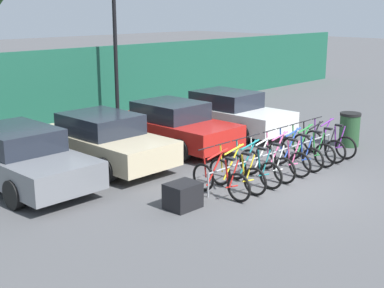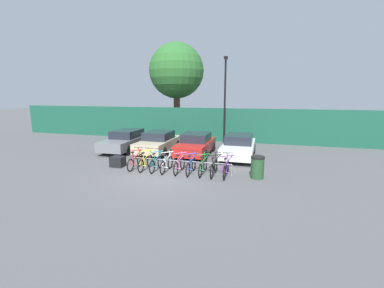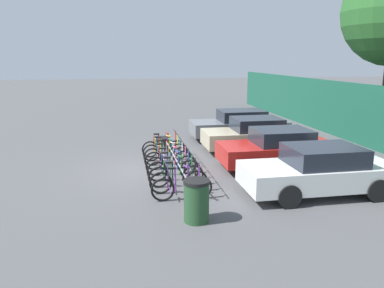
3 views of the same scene
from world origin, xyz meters
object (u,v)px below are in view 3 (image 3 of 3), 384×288
at_px(bicycle_black, 179,180).
at_px(cargo_crate, 163,144).
at_px(bicycle_blue, 174,169).
at_px(car_red, 279,149).
at_px(bicycle_purple, 182,187).
at_px(bicycle_green, 176,175).
at_px(car_grey, 239,125).
at_px(car_beige, 254,135).
at_px(bicycle_red, 164,148).
at_px(trash_bin, 196,201).
at_px(bicycle_teal, 167,155).
at_px(bicycle_pink, 171,164).
at_px(car_white, 320,170).
at_px(bike_rack, 175,160).
at_px(bicycle_yellow, 165,151).
at_px(bicycle_white, 169,159).

xyz_separation_m(bicycle_black, cargo_crate, (-5.23, 0.10, -0.10)).
bearing_deg(bicycle_blue, car_red, 99.02).
relative_size(bicycle_black, bicycle_purple, 1.00).
relative_size(car_red, cargo_crate, 5.94).
relative_size(bicycle_blue, bicycle_green, 1.00).
relative_size(bicycle_green, car_grey, 0.37).
distance_m(bicycle_black, car_beige, 5.92).
height_order(bicycle_red, trash_bin, bicycle_red).
bearing_deg(car_beige, bicycle_blue, -49.25).
xyz_separation_m(bicycle_teal, bicycle_pink, (1.22, 0.00, 0.00)).
bearing_deg(car_beige, car_white, 0.87).
xyz_separation_m(bike_rack, bicycle_green, (1.23, -0.15, -0.12)).
bearing_deg(car_beige, bicycle_green, -44.59).
height_order(bicycle_yellow, bicycle_black, same).
distance_m(car_grey, car_beige, 2.41).
distance_m(car_beige, car_white, 5.25).
relative_size(bicycle_green, trash_bin, 1.66).
bearing_deg(trash_bin, bicycle_blue, -177.60).
bearing_deg(bicycle_white, bicycle_yellow, 178.22).
distance_m(bicycle_teal, car_red, 4.01).
xyz_separation_m(car_beige, car_white, (5.25, 0.08, 0.00)).
distance_m(bike_rack, bicycle_red, 2.36).
height_order(bike_rack, bicycle_purple, bicycle_purple).
bearing_deg(bicycle_black, car_red, 116.12).
xyz_separation_m(bicycle_green, car_white, (1.32, 3.95, 0.31)).
xyz_separation_m(bicycle_red, car_beige, (-0.34, 3.87, 0.31)).
bearing_deg(bicycle_yellow, bicycle_green, -2.96).
height_order(bicycle_red, bicycle_pink, same).
distance_m(bicycle_teal, bicycle_green, 2.41).
bearing_deg(bicycle_white, bike_rack, 11.51).
distance_m(bicycle_teal, bicycle_black, 2.95).
bearing_deg(bicycle_teal, bicycle_blue, 1.32).
distance_m(bicycle_red, car_grey, 4.84).
distance_m(bicycle_red, car_beige, 3.90).
relative_size(bicycle_black, cargo_crate, 2.44).
bearing_deg(car_red, bicycle_purple, -57.15).
relative_size(bicycle_green, bicycle_purple, 1.00).
xyz_separation_m(bicycle_white, bicycle_purple, (2.99, 0.00, 0.00)).
height_order(bicycle_white, bicycle_pink, same).
xyz_separation_m(bike_rack, bicycle_purple, (2.36, -0.15, -0.12)).
bearing_deg(car_beige, bicycle_white, -61.90).
distance_m(bicycle_pink, bicycle_purple, 2.31).
xyz_separation_m(bicycle_purple, car_white, (0.20, 3.95, 0.31)).
relative_size(bicycle_black, car_beige, 0.40).
bearing_deg(bicycle_green, bicycle_purple, -3.68).
xyz_separation_m(bicycle_teal, car_grey, (-3.92, 3.97, 0.32)).
xyz_separation_m(bicycle_blue, trash_bin, (3.13, 0.13, 0.14)).
relative_size(car_white, cargo_crate, 6.26).
relative_size(bicycle_purple, trash_bin, 1.66).
xyz_separation_m(car_white, trash_bin, (1.22, -3.82, -0.17)).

